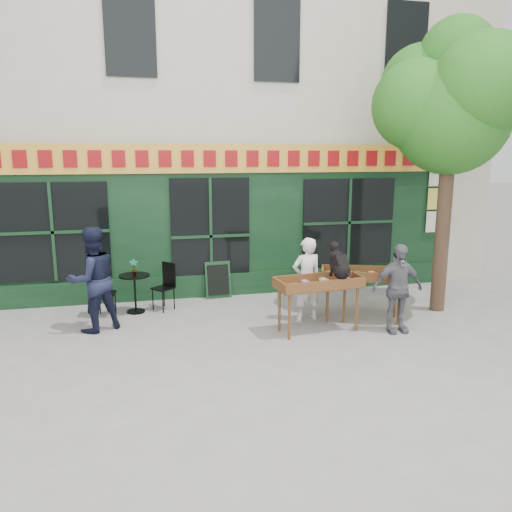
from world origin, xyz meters
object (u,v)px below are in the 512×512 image
at_px(book_cart_right, 363,277).
at_px(man_left, 93,280).
at_px(book_cart_center, 319,286).
at_px(woman, 307,279).
at_px(dog, 339,260).
at_px(man_right, 397,288).
at_px(bistro_table, 135,286).

distance_m(book_cart_right, man_left, 4.91).
height_order(book_cart_center, woman, woman).
relative_size(dog, man_right, 0.38).
bearing_deg(dog, woman, 110.15).
xyz_separation_m(dog, bistro_table, (-3.51, 1.89, -0.75)).
bearing_deg(book_cart_right, man_left, -165.35).
xyz_separation_m(book_cart_right, man_left, (-4.88, 0.54, 0.11)).
distance_m(dog, book_cart_right, 0.94).
height_order(woman, man_right, same).
distance_m(dog, bistro_table, 4.05).
distance_m(woman, man_right, 1.66).
bearing_deg(man_left, woman, 146.64).
xyz_separation_m(dog, woman, (-0.35, 0.70, -0.50)).
bearing_deg(man_right, woman, 144.00).
xyz_separation_m(man_right, bistro_table, (-4.48, 2.19, -0.25)).
bearing_deg(bistro_table, dog, -28.32).
xyz_separation_m(book_cart_center, woman, (0.00, 0.65, -0.03)).
height_order(man_right, man_left, man_left).
height_order(woman, bistro_table, woman).
distance_m(book_cart_center, bistro_table, 3.66).
height_order(woman, book_cart_right, woman).
relative_size(bistro_table, man_left, 0.41).
height_order(dog, man_right, dog).
distance_m(book_cart_center, dog, 0.59).
bearing_deg(woman, bistro_table, -27.07).
bearing_deg(bistro_table, man_left, -127.87).
relative_size(book_cart_center, book_cart_right, 0.96).
xyz_separation_m(woman, man_right, (1.33, -1.00, -0.00)).
bearing_deg(man_left, book_cart_right, 144.67).
bearing_deg(book_cart_center, man_left, 159.89).
height_order(book_cart_right, bistro_table, book_cart_right).
bearing_deg(book_cart_right, woman, -172.59).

